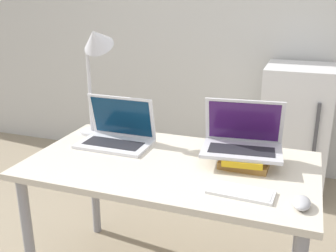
{
  "coord_description": "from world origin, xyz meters",
  "views": [
    {
      "loc": [
        0.56,
        -1.23,
        1.45
      ],
      "look_at": [
        -0.01,
        0.37,
        0.88
      ],
      "focal_mm": 42.0,
      "sensor_mm": 36.0,
      "label": 1
    }
  ],
  "objects_px": {
    "wireless_keyboard": "(241,192)",
    "mini_fridge": "(295,130)",
    "laptop_on_books": "(242,141)",
    "desk_lamp": "(95,52)",
    "laptop_left": "(117,135)",
    "mouse": "(302,203)",
    "book_stack": "(245,159)"
  },
  "relations": [
    {
      "from": "laptop_left",
      "to": "mini_fridge",
      "type": "xyz_separation_m",
      "value": [
        0.86,
        1.22,
        -0.27
      ]
    },
    {
      "from": "wireless_keyboard",
      "to": "mini_fridge",
      "type": "relative_size",
      "value": 0.28
    },
    {
      "from": "book_stack",
      "to": "desk_lamp",
      "type": "xyz_separation_m",
      "value": [
        -0.82,
        0.12,
        0.44
      ]
    },
    {
      "from": "wireless_keyboard",
      "to": "desk_lamp",
      "type": "bearing_deg",
      "value": 154.72
    },
    {
      "from": "laptop_on_books",
      "to": "mouse",
      "type": "bearing_deg",
      "value": -50.39
    },
    {
      "from": "mouse",
      "to": "wireless_keyboard",
      "type": "bearing_deg",
      "value": 172.78
    },
    {
      "from": "desk_lamp",
      "to": "laptop_left",
      "type": "bearing_deg",
      "value": -27.16
    },
    {
      "from": "mini_fridge",
      "to": "mouse",
      "type": "bearing_deg",
      "value": -87.13
    },
    {
      "from": "laptop_on_books",
      "to": "desk_lamp",
      "type": "relative_size",
      "value": 0.62
    },
    {
      "from": "laptop_left",
      "to": "book_stack",
      "type": "xyz_separation_m",
      "value": [
        0.68,
        -0.04,
        -0.02
      ]
    },
    {
      "from": "laptop_left",
      "to": "mouse",
      "type": "distance_m",
      "value": 1.01
    },
    {
      "from": "laptop_left",
      "to": "wireless_keyboard",
      "type": "height_order",
      "value": "laptop_left"
    },
    {
      "from": "laptop_on_books",
      "to": "wireless_keyboard",
      "type": "bearing_deg",
      "value": -80.46
    },
    {
      "from": "book_stack",
      "to": "desk_lamp",
      "type": "relative_size",
      "value": 0.41
    },
    {
      "from": "mouse",
      "to": "laptop_left",
      "type": "bearing_deg",
      "value": 159.12
    },
    {
      "from": "wireless_keyboard",
      "to": "laptop_left",
      "type": "bearing_deg",
      "value": 155.11
    },
    {
      "from": "book_stack",
      "to": "desk_lamp",
      "type": "distance_m",
      "value": 0.94
    },
    {
      "from": "laptop_left",
      "to": "mini_fridge",
      "type": "bearing_deg",
      "value": 54.61
    },
    {
      "from": "book_stack",
      "to": "laptop_on_books",
      "type": "distance_m",
      "value": 0.08
    },
    {
      "from": "book_stack",
      "to": "wireless_keyboard",
      "type": "bearing_deg",
      "value": -83.4
    },
    {
      "from": "wireless_keyboard",
      "to": "mini_fridge",
      "type": "height_order",
      "value": "mini_fridge"
    },
    {
      "from": "laptop_left",
      "to": "mouse",
      "type": "xyz_separation_m",
      "value": [
        0.94,
        -0.36,
        -0.03
      ]
    },
    {
      "from": "book_stack",
      "to": "mini_fridge",
      "type": "height_order",
      "value": "mini_fridge"
    },
    {
      "from": "mouse",
      "to": "desk_lamp",
      "type": "bearing_deg",
      "value": 158.24
    },
    {
      "from": "laptop_left",
      "to": "desk_lamp",
      "type": "xyz_separation_m",
      "value": [
        -0.15,
        0.07,
        0.42
      ]
    },
    {
      "from": "laptop_on_books",
      "to": "mouse",
      "type": "height_order",
      "value": "laptop_on_books"
    },
    {
      "from": "wireless_keyboard",
      "to": "mini_fridge",
      "type": "bearing_deg",
      "value": 84.39
    },
    {
      "from": "desk_lamp",
      "to": "laptop_on_books",
      "type": "bearing_deg",
      "value": -6.51
    },
    {
      "from": "book_stack",
      "to": "mini_fridge",
      "type": "relative_size",
      "value": 0.26
    },
    {
      "from": "book_stack",
      "to": "mouse",
      "type": "relative_size",
      "value": 2.36
    },
    {
      "from": "wireless_keyboard",
      "to": "mini_fridge",
      "type": "distance_m",
      "value": 1.57
    },
    {
      "from": "mouse",
      "to": "desk_lamp",
      "type": "distance_m",
      "value": 1.25
    }
  ]
}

